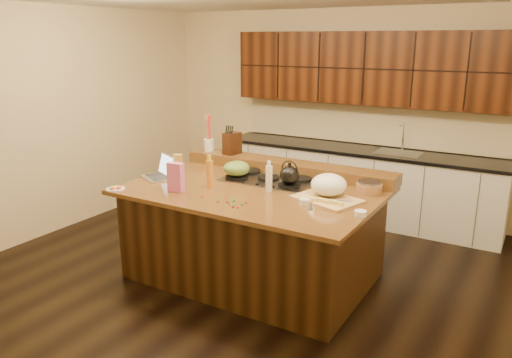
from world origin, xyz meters
The scene contains 34 objects.
room centered at (0.00, 0.00, 1.35)m, with size 5.52×5.02×2.72m.
island centered at (0.00, 0.00, 0.46)m, with size 2.40×1.60×0.92m.
back_ledge centered at (0.00, 0.70, 0.98)m, with size 2.40×0.30×0.12m, color black.
cooktop centered at (0.00, 0.30, 0.94)m, with size 0.92×0.52×0.05m.
back_counter centered at (0.30, 2.23, 0.98)m, with size 3.70×0.66×2.40m.
kettle centered at (0.30, 0.17, 1.05)m, with size 0.19×0.19×0.17m, color black.
green_bowl centered at (-0.30, 0.17, 1.04)m, with size 0.27×0.27×0.15m, color #51712D.
laptop centered at (-1.02, -0.16, 0.98)m, with size 0.42×0.39×0.24m.
oil_bottle centered at (-0.37, -0.20, 1.06)m, with size 0.07×0.07×0.27m, color orange.
vinegar_bottle centered at (0.18, -0.02, 1.04)m, with size 0.06×0.06×0.25m, color silver.
wooden_tray centered at (0.74, 0.06, 1.02)m, with size 0.65×0.55×0.23m.
ramekin_a centered at (0.63, -0.17, 0.94)m, with size 0.10×0.10×0.04m, color white.
ramekin_b centered at (1.15, -0.23, 0.94)m, with size 0.10×0.10×0.04m, color white.
ramekin_c centered at (0.76, 0.24, 0.94)m, with size 0.10×0.10×0.04m, color white.
strainer_bowl centered at (1.00, 0.43, 0.97)m, with size 0.24×0.24×0.09m, color #996B3F.
kitchen_timer centered at (0.74, -0.29, 0.96)m, with size 0.08×0.08×0.07m, color silver.
pink_bag centered at (-0.57, -0.46, 1.06)m, with size 0.15×0.08×0.28m, color #D263A1.
candy_plate centered at (-1.11, -0.71, 0.93)m, with size 0.18×0.18×0.01m, color white.
package_box centered at (-1.15, 0.28, 0.99)m, with size 0.10×0.07×0.15m, color #C29044.
utensil_crock centered at (-1.02, 0.70, 1.11)m, with size 0.12×0.12×0.14m, color white.
knife_block centered at (-0.70, 0.70, 1.16)m, with size 0.12×0.20×0.24m, color black.
gumdrop_0 centered at (-0.25, -0.49, 0.93)m, with size 0.02×0.02×0.02m, color red.
gumdrop_1 centered at (0.08, -0.52, 0.93)m, with size 0.02×0.02×0.02m, color #198C26.
gumdrop_2 centered at (-0.04, -0.40, 0.93)m, with size 0.02×0.02×0.02m, color red.
gumdrop_3 centered at (0.18, -0.49, 0.93)m, with size 0.02×0.02×0.02m, color #198C26.
gumdrop_4 centered at (0.18, -0.43, 0.93)m, with size 0.02×0.02×0.02m, color red.
gumdrop_5 centered at (0.13, -0.54, 0.93)m, with size 0.02×0.02×0.02m, color #198C26.
gumdrop_6 centered at (-0.05, -0.53, 0.93)m, with size 0.02×0.02×0.02m, color red.
gumdrop_7 centered at (-0.07, -0.49, 0.93)m, with size 0.02×0.02×0.02m, color #198C26.
gumdrop_8 centered at (0.04, -0.50, 0.93)m, with size 0.02×0.02×0.02m, color red.
gumdrop_9 centered at (0.05, -0.42, 0.93)m, with size 0.02×0.02×0.02m, color #198C26.
gumdrop_10 centered at (0.15, -0.58, 0.93)m, with size 0.02×0.02×0.02m, color red.
gumdrop_11 centered at (0.06, -0.45, 0.93)m, with size 0.02×0.02×0.02m, color #198C26.
gumdrop_12 centered at (0.19, -0.58, 0.93)m, with size 0.02×0.02×0.02m, color red.
Camera 1 is at (2.37, -3.94, 2.30)m, focal length 35.00 mm.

